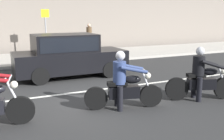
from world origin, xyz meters
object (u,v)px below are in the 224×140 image
at_px(motorcycle_with_rider_black_leather, 201,78).
at_px(street_sign_post, 46,28).
at_px(pedestrian_bystander, 89,36).
at_px(motorcycle_with_rider_denim_blue, 123,85).
at_px(parked_sedan_black, 68,55).

xyz_separation_m(motorcycle_with_rider_black_leather, street_sign_post, (-2.54, 9.67, 1.10)).
xyz_separation_m(street_sign_post, pedestrian_bystander, (2.75, 0.40, -0.56)).
relative_size(motorcycle_with_rider_denim_blue, street_sign_post, 0.77).
relative_size(parked_sedan_black, pedestrian_bystander, 2.45).
xyz_separation_m(motorcycle_with_rider_black_leather, parked_sedan_black, (-2.70, 4.50, 0.24)).
bearing_deg(street_sign_post, parked_sedan_black, -91.81).
distance_m(motorcycle_with_rider_denim_blue, street_sign_post, 9.45).
height_order(motorcycle_with_rider_black_leather, pedestrian_bystander, pedestrian_bystander).
height_order(parked_sedan_black, pedestrian_bystander, pedestrian_bystander).
bearing_deg(pedestrian_bystander, parked_sedan_black, -117.63).
bearing_deg(motorcycle_with_rider_denim_blue, pedestrian_bystander, 74.97).
distance_m(street_sign_post, pedestrian_bystander, 2.84).
relative_size(motorcycle_with_rider_black_leather, motorcycle_with_rider_denim_blue, 1.00).
bearing_deg(street_sign_post, motorcycle_with_rider_denim_blue, -89.22).
bearing_deg(motorcycle_with_rider_black_leather, parked_sedan_black, 120.98).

